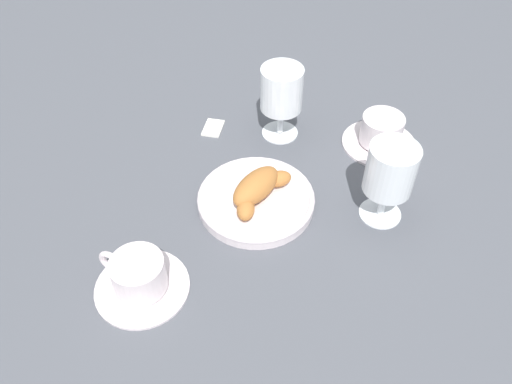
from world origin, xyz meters
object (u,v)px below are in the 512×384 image
object	(u,v)px
croissant_large	(258,188)
coffee_cup_near	(381,134)
pastry_plate	(256,200)
juice_glass_right	(282,92)
sugar_packet	(213,127)
juice_glass_left	(390,172)
coffee_cup_far	(139,278)

from	to	relation	value
croissant_large	coffee_cup_near	world-z (taller)	croissant_large
pastry_plate	juice_glass_right	size ratio (longest dim) A/B	1.37
pastry_plate	coffee_cup_near	world-z (taller)	coffee_cup_near
pastry_plate	croissant_large	world-z (taller)	croissant_large
croissant_large	sugar_packet	distance (m)	0.22
pastry_plate	juice_glass_left	distance (m)	0.22
croissant_large	coffee_cup_far	distance (m)	0.23
juice_glass_left	sugar_packet	bearing A→B (deg)	-99.11
croissant_large	sugar_packet	size ratio (longest dim) A/B	2.70
croissant_large	coffee_cup_far	bearing A→B (deg)	-17.41
croissant_large	coffee_cup_far	world-z (taller)	croissant_large
juice_glass_left	juice_glass_right	xyz separation A→B (m)	(-0.11, -0.24, -0.00)
juice_glass_right	juice_glass_left	bearing A→B (deg)	65.71
juice_glass_right	sugar_packet	xyz separation A→B (m)	(0.05, -0.12, -0.09)
juice_glass_left	sugar_packet	distance (m)	0.37
coffee_cup_near	juice_glass_left	distance (m)	0.19
juice_glass_right	sugar_packet	size ratio (longest dim) A/B	2.80
croissant_large	juice_glass_left	xyz separation A→B (m)	(-0.08, 0.18, 0.05)
sugar_packet	coffee_cup_far	bearing A→B (deg)	-0.97
pastry_plate	coffee_cup_far	size ratio (longest dim) A/B	1.41
pastry_plate	coffee_cup_near	xyz separation A→B (m)	(-0.24, 0.13, 0.01)
sugar_packet	croissant_large	bearing A→B (deg)	34.75
pastry_plate	sugar_packet	world-z (taller)	pastry_plate
coffee_cup_near	coffee_cup_far	bearing A→B (deg)	-22.70
coffee_cup_far	sugar_packet	distance (m)	0.37
juice_glass_left	sugar_packet	world-z (taller)	juice_glass_left
pastry_plate	juice_glass_left	bearing A→B (deg)	112.74
coffee_cup_near	coffee_cup_far	xyz separation A→B (m)	(0.46, -0.19, 0.00)
croissant_large	juice_glass_left	distance (m)	0.21
coffee_cup_far	juice_glass_left	world-z (taller)	juice_glass_left
coffee_cup_far	pastry_plate	bearing A→B (deg)	163.37
juice_glass_left	juice_glass_right	distance (m)	0.26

